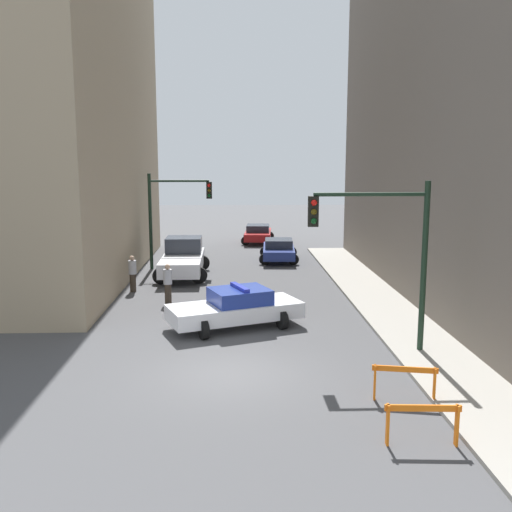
# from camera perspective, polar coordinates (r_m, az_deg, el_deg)

# --- Properties ---
(ground_plane) EXTENTS (120.00, 120.00, 0.00)m
(ground_plane) POSITION_cam_1_polar(r_m,az_deg,el_deg) (16.40, -2.66, -11.61)
(ground_plane) COLOR #4C4C4F
(sidewalk_right) EXTENTS (2.40, 44.00, 0.12)m
(sidewalk_right) POSITION_cam_1_polar(r_m,az_deg,el_deg) (17.45, 18.52, -10.58)
(sidewalk_right) COLOR #9E998E
(sidewalk_right) RESTS_ON ground_plane
(traffic_light_near) EXTENTS (3.64, 0.35, 5.20)m
(traffic_light_near) POSITION_cam_1_polar(r_m,az_deg,el_deg) (17.53, 12.94, 1.49)
(traffic_light_near) COLOR black
(traffic_light_near) RESTS_ON sidewalk_right
(traffic_light_far) EXTENTS (3.44, 0.35, 5.20)m
(traffic_light_far) POSITION_cam_1_polar(r_m,az_deg,el_deg) (31.21, -8.56, 4.85)
(traffic_light_far) COLOR black
(traffic_light_far) RESTS_ON ground_plane
(police_car) EXTENTS (5.05, 3.44, 1.52)m
(police_car) POSITION_cam_1_polar(r_m,az_deg,el_deg) (20.40, -1.99, -5.18)
(police_car) COLOR white
(police_car) RESTS_ON ground_plane
(white_truck) EXTENTS (2.68, 5.42, 1.90)m
(white_truck) POSITION_cam_1_polar(r_m,az_deg,el_deg) (29.60, -7.32, -0.24)
(white_truck) COLOR silver
(white_truck) RESTS_ON ground_plane
(parked_car_near) EXTENTS (2.45, 4.40, 1.31)m
(parked_car_near) POSITION_cam_1_polar(r_m,az_deg,el_deg) (33.76, 2.28, 0.65)
(parked_car_near) COLOR navy
(parked_car_near) RESTS_ON ground_plane
(parked_car_mid) EXTENTS (2.50, 4.43, 1.31)m
(parked_car_mid) POSITION_cam_1_polar(r_m,az_deg,el_deg) (41.11, 0.20, 2.28)
(parked_car_mid) COLOR maroon
(parked_car_mid) RESTS_ON ground_plane
(pedestrian_crossing) EXTENTS (0.36, 0.36, 1.66)m
(pedestrian_crossing) POSITION_cam_1_polar(r_m,az_deg,el_deg) (24.01, -8.81, -2.69)
(pedestrian_crossing) COLOR #382D23
(pedestrian_crossing) RESTS_ON ground_plane
(pedestrian_corner) EXTENTS (0.48, 0.48, 1.66)m
(pedestrian_corner) POSITION_cam_1_polar(r_m,az_deg,el_deg) (26.40, -12.24, -1.68)
(pedestrian_corner) COLOR #382D23
(pedestrian_corner) RESTS_ON ground_plane
(barrier_front) EXTENTS (1.60, 0.25, 0.90)m
(barrier_front) POSITION_cam_1_polar(r_m,az_deg,el_deg) (12.85, 16.32, -15.26)
(barrier_front) COLOR orange
(barrier_front) RESTS_ON ground_plane
(barrier_mid) EXTENTS (1.58, 0.44, 0.90)m
(barrier_mid) POSITION_cam_1_polar(r_m,az_deg,el_deg) (14.87, 14.64, -11.67)
(barrier_mid) COLOR orange
(barrier_mid) RESTS_ON ground_plane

